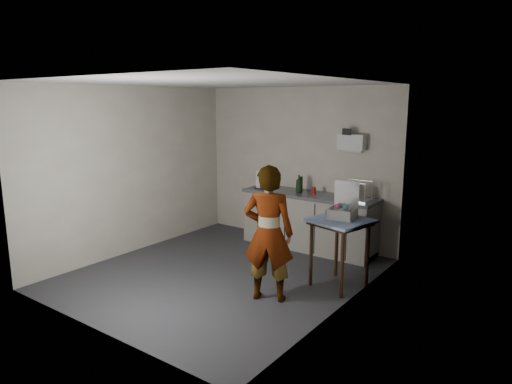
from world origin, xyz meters
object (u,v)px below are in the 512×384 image
Objects in this scene: kitchen_counter at (308,223)px; side_table at (340,228)px; dish_rack at (356,196)px; dark_bottle at (300,184)px; standing_man at (268,234)px; soap_bottle at (299,184)px; paper_towel at (259,180)px; soda_can at (314,191)px; bakery_box at (343,210)px.

kitchen_counter is 2.50× the size of side_table.
side_table is 1.18m from dish_rack.
dish_rack reaches higher than side_table.
side_table is at bearing -42.43° from dark_bottle.
standing_man is 2.00m from dish_rack.
dark_bottle reaches higher than kitchen_counter.
standing_man is (-0.52, -0.86, 0.04)m from side_table.
side_table is 3.47× the size of dark_bottle.
dish_rack is at bearing -119.83° from standing_man.
soap_bottle is 0.97× the size of paper_towel.
soap_bottle is (-0.75, 1.97, 0.23)m from standing_man.
paper_towel is (-2.01, 1.04, 0.27)m from side_table.
dark_bottle reaches higher than soda_can.
soap_bottle is at bearing 152.32° from side_table.
kitchen_counter is 0.65m from soap_bottle.
kitchen_counter is at bearing 6.37° from paper_towel.
dark_bottle is at bearing 131.68° from bakery_box.
dark_bottle is (-1.27, 1.16, 0.26)m from side_table.
soda_can reaches higher than side_table.
soda_can is at bearing 9.63° from soap_bottle.
standing_man is (0.58, -2.00, 0.40)m from kitchen_counter.
dark_bottle is 1.66m from bakery_box.
paper_towel reaches higher than dark_bottle.
side_table is 1.00m from standing_man.
soap_bottle is at bearing -83.20° from dark_bottle.
standing_man is at bearing -73.83° from kitchen_counter.
dark_bottle is 0.98m from dish_rack.
bakery_box is (-0.01, 0.08, 0.22)m from side_table.
dark_bottle is (-0.26, 0.01, 0.07)m from soda_can.
dish_rack reaches higher than soap_bottle.
bakery_box is (1.25, -1.03, -0.06)m from soap_bottle.
soap_bottle reaches higher than soda_can.
paper_towel is (-1.49, 1.90, 0.23)m from standing_man.
bakery_box is at bearing -44.44° from kitchen_counter.
soap_bottle is at bearing -168.81° from kitchen_counter.
side_table is 1.55m from soda_can.
side_table is 2.98× the size of paper_towel.
bakery_box is at bearing 113.14° from side_table.
soda_can is (-1.02, 1.15, 0.19)m from side_table.
bakery_box is at bearing -75.01° from dish_rack.
soda_can is at bearing 125.44° from bakery_box.
dish_rack is at bearing -2.49° from dark_bottle.
soap_bottle is at bearing -179.34° from dish_rack.
paper_towel is at bearing -173.62° from soda_can.
standing_man is 14.51× the size of soda_can.
kitchen_counter reaches higher than side_table.
soda_can reaches higher than kitchen_counter.
dish_rack is (1.72, 0.08, -0.08)m from paper_towel.
dish_rack is (0.23, 1.98, 0.15)m from standing_man.
dish_rack is at bearing 118.16° from side_table.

